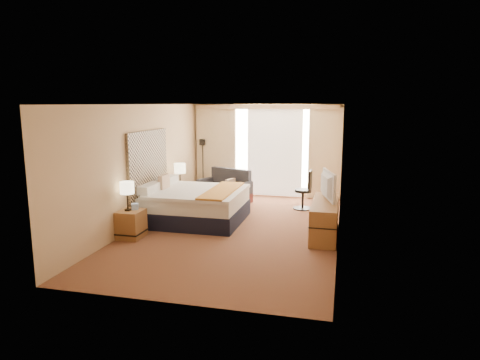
% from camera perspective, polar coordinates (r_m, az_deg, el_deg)
% --- Properties ---
extents(floor, '(4.20, 7.00, 0.02)m').
position_cam_1_polar(floor, '(9.09, -0.51, -6.55)').
color(floor, '#5A1E19').
rests_on(floor, ground).
extents(ceiling, '(4.20, 7.00, 0.02)m').
position_cam_1_polar(ceiling, '(8.71, -0.54, 10.06)').
color(ceiling, white).
rests_on(ceiling, wall_back).
extents(wall_back, '(4.20, 0.02, 2.60)m').
position_cam_1_polar(wall_back, '(12.20, 3.53, 3.96)').
color(wall_back, tan).
rests_on(wall_back, ground).
extents(wall_front, '(4.20, 0.02, 2.60)m').
position_cam_1_polar(wall_front, '(5.54, -9.48, -3.71)').
color(wall_front, tan).
rests_on(wall_front, ground).
extents(wall_left, '(0.02, 7.00, 2.60)m').
position_cam_1_polar(wall_left, '(9.54, -12.86, 1.98)').
color(wall_left, tan).
rests_on(wall_left, ground).
extents(wall_right, '(0.02, 7.00, 2.60)m').
position_cam_1_polar(wall_right, '(8.54, 13.26, 1.03)').
color(wall_right, tan).
rests_on(wall_right, ground).
extents(headboard, '(0.06, 1.85, 1.50)m').
position_cam_1_polar(headboard, '(9.70, -12.12, 2.02)').
color(headboard, black).
rests_on(headboard, wall_left).
extents(nightstand_left, '(0.45, 0.52, 0.55)m').
position_cam_1_polar(nightstand_left, '(8.73, -14.31, -5.71)').
color(nightstand_left, olive).
rests_on(nightstand_left, floor).
extents(nightstand_right, '(0.45, 0.52, 0.55)m').
position_cam_1_polar(nightstand_right, '(10.93, -8.18, -2.31)').
color(nightstand_right, olive).
rests_on(nightstand_right, floor).
extents(media_dresser, '(0.50, 1.80, 0.70)m').
position_cam_1_polar(media_dresser, '(8.74, 11.23, -5.05)').
color(media_dresser, olive).
rests_on(media_dresser, floor).
extents(window, '(2.30, 0.02, 2.30)m').
position_cam_1_polar(window, '(12.13, 4.67, 4.00)').
color(window, white).
rests_on(window, wall_back).
extents(curtains, '(4.12, 0.19, 2.56)m').
position_cam_1_polar(curtains, '(12.08, 3.43, 4.41)').
color(curtains, beige).
rests_on(curtains, floor).
extents(bed, '(2.12, 1.94, 1.03)m').
position_cam_1_polar(bed, '(9.67, -6.05, -3.28)').
color(bed, black).
rests_on(bed, floor).
extents(loveseat, '(1.56, 1.21, 0.86)m').
position_cam_1_polar(loveseat, '(11.59, -1.95, -1.44)').
color(loveseat, '#591F19').
rests_on(loveseat, floor).
extents(floor_lamp, '(0.20, 0.20, 1.60)m').
position_cam_1_polar(floor_lamp, '(12.49, -4.99, 3.30)').
color(floor_lamp, black).
rests_on(floor_lamp, floor).
extents(desk_chair, '(0.48, 0.48, 0.98)m').
position_cam_1_polar(desk_chair, '(10.80, 8.66, -1.59)').
color(desk_chair, black).
rests_on(desk_chair, floor).
extents(lamp_left, '(0.27, 0.27, 0.58)m').
position_cam_1_polar(lamp_left, '(8.55, -14.83, -1.09)').
color(lamp_left, black).
rests_on(lamp_left, nightstand_left).
extents(lamp_right, '(0.28, 0.28, 0.60)m').
position_cam_1_polar(lamp_right, '(10.76, -8.03, 1.49)').
color(lamp_right, black).
rests_on(lamp_right, nightstand_right).
extents(tissue_box, '(0.17, 0.17, 0.12)m').
position_cam_1_polar(tissue_box, '(8.71, -13.84, -3.45)').
color(tissue_box, '#9BBAEF').
rests_on(tissue_box, nightstand_left).
extents(telephone, '(0.21, 0.18, 0.07)m').
position_cam_1_polar(telephone, '(10.65, -7.94, -0.91)').
color(telephone, black).
rests_on(telephone, nightstand_right).
extents(television, '(0.38, 1.00, 0.58)m').
position_cam_1_polar(television, '(8.80, 11.11, -0.68)').
color(television, black).
rests_on(television, media_dresser).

